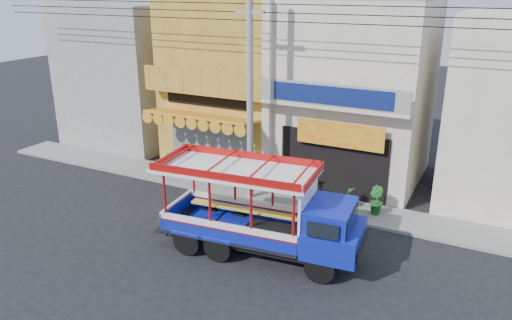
# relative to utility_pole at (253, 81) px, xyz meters

# --- Properties ---
(ground) EXTENTS (90.00, 90.00, 0.00)m
(ground) POSITION_rel_utility_pole_xyz_m (0.85, -3.30, -5.03)
(ground) COLOR black
(ground) RESTS_ON ground
(sidewalk) EXTENTS (30.00, 2.00, 0.12)m
(sidewalk) POSITION_rel_utility_pole_xyz_m (0.85, 0.70, -4.97)
(sidewalk) COLOR slate
(sidewalk) RESTS_ON ground
(shophouse_left) EXTENTS (6.00, 7.50, 8.24)m
(shophouse_left) POSITION_rel_utility_pole_xyz_m (-3.15, 4.66, -0.92)
(shophouse_left) COLOR #AB6D26
(shophouse_left) RESTS_ON ground
(shophouse_right) EXTENTS (6.00, 6.75, 8.24)m
(shophouse_right) POSITION_rel_utility_pole_xyz_m (2.85, 4.66, -0.93)
(shophouse_right) COLOR #BEB29C
(shophouse_right) RESTS_ON ground
(party_pilaster) EXTENTS (0.35, 0.30, 8.00)m
(party_pilaster) POSITION_rel_utility_pole_xyz_m (-0.15, 1.55, -1.03)
(party_pilaster) COLOR #BEB29C
(party_pilaster) RESTS_ON ground
(filler_building_left) EXTENTS (6.00, 6.00, 7.60)m
(filler_building_left) POSITION_rel_utility_pole_xyz_m (-10.15, 4.70, -1.23)
(filler_building_left) COLOR gray
(filler_building_left) RESTS_ON ground
(utility_pole) EXTENTS (28.00, 0.26, 9.00)m
(utility_pole) POSITION_rel_utility_pole_xyz_m (0.00, 0.00, 0.00)
(utility_pole) COLOR gray
(utility_pole) RESTS_ON ground
(songthaew_truck) EXTENTS (7.00, 2.85, 3.18)m
(songthaew_truck) POSITION_rel_utility_pole_xyz_m (2.72, -3.81, -3.50)
(songthaew_truck) COLOR black
(songthaew_truck) RESTS_ON ground
(green_sign) EXTENTS (0.66, 0.37, 1.01)m
(green_sign) POSITION_rel_utility_pole_xyz_m (-4.53, 0.62, -4.49)
(green_sign) COLOR black
(green_sign) RESTS_ON sidewalk
(potted_plant_a) EXTENTS (1.17, 1.10, 1.03)m
(potted_plant_a) POSITION_rel_utility_pole_xyz_m (1.80, 1.25, -4.40)
(potted_plant_a) COLOR #19591E
(potted_plant_a) RESTS_ON sidewalk
(potted_plant_b) EXTENTS (0.77, 0.78, 1.11)m
(potted_plant_b) POSITION_rel_utility_pole_xyz_m (4.94, 0.77, -4.36)
(potted_plant_b) COLOR #19591E
(potted_plant_b) RESTS_ON sidewalk
(potted_plant_c) EXTENTS (0.48, 0.48, 0.85)m
(potted_plant_c) POSITION_rel_utility_pole_xyz_m (3.90, 0.94, -4.49)
(potted_plant_c) COLOR #19591E
(potted_plant_c) RESTS_ON sidewalk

